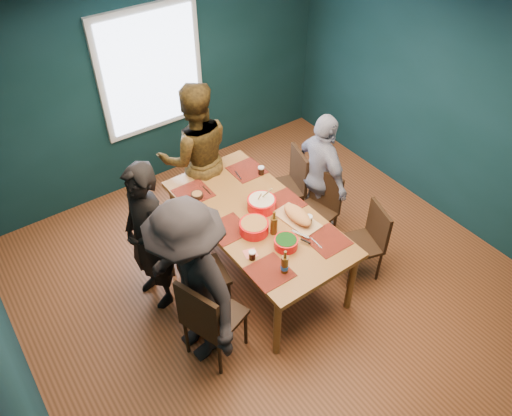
{
  "coord_description": "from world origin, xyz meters",
  "views": [
    {
      "loc": [
        -2.22,
        -2.84,
        4.29
      ],
      "look_at": [
        -0.04,
        0.22,
        0.97
      ],
      "focal_mm": 35.0,
      "sensor_mm": 36.0,
      "label": 1
    }
  ],
  "objects_px": {
    "chair_right_near": "(368,237)",
    "bowl_salad": "(254,227)",
    "chair_left_mid": "(195,272)",
    "chair_right_far": "(290,182)",
    "person_near_left": "(191,286)",
    "dining_table": "(257,221)",
    "bowl_herbs": "(286,243)",
    "bowl_dumpling": "(262,203)",
    "chair_left_far": "(169,230)",
    "person_right": "(321,175)",
    "chair_right_mid": "(320,204)",
    "person_far_left": "(148,239)",
    "cutting_board": "(297,216)",
    "chair_left_near": "(207,317)",
    "person_back": "(196,157)"
  },
  "relations": [
    {
      "from": "person_right",
      "to": "dining_table",
      "type": "bearing_deg",
      "value": 106.28
    },
    {
      "from": "chair_right_near",
      "to": "chair_left_mid",
      "type": "bearing_deg",
      "value": 177.92
    },
    {
      "from": "chair_left_near",
      "to": "chair_right_mid",
      "type": "height_order",
      "value": "chair_left_near"
    },
    {
      "from": "bowl_dumpling",
      "to": "person_right",
      "type": "bearing_deg",
      "value": 5.89
    },
    {
      "from": "person_near_left",
      "to": "chair_left_far",
      "type": "bearing_deg",
      "value": 158.71
    },
    {
      "from": "chair_left_near",
      "to": "person_right",
      "type": "height_order",
      "value": "person_right"
    },
    {
      "from": "chair_right_mid",
      "to": "person_right",
      "type": "xyz_separation_m",
      "value": [
        0.15,
        0.18,
        0.23
      ]
    },
    {
      "from": "chair_right_far",
      "to": "cutting_board",
      "type": "relative_size",
      "value": 1.57
    },
    {
      "from": "bowl_salad",
      "to": "person_far_left",
      "type": "bearing_deg",
      "value": 152.2
    },
    {
      "from": "chair_left_mid",
      "to": "chair_left_near",
      "type": "height_order",
      "value": "chair_left_near"
    },
    {
      "from": "chair_left_mid",
      "to": "person_near_left",
      "type": "bearing_deg",
      "value": -111.39
    },
    {
      "from": "bowl_dumpling",
      "to": "bowl_salad",
      "type": "bearing_deg",
      "value": -137.77
    },
    {
      "from": "bowl_herbs",
      "to": "person_right",
      "type": "bearing_deg",
      "value": 33.0
    },
    {
      "from": "dining_table",
      "to": "bowl_dumpling",
      "type": "distance_m",
      "value": 0.19
    },
    {
      "from": "chair_right_mid",
      "to": "chair_right_far",
      "type": "bearing_deg",
      "value": 82.51
    },
    {
      "from": "chair_left_mid",
      "to": "chair_right_far",
      "type": "distance_m",
      "value": 1.75
    },
    {
      "from": "chair_left_far",
      "to": "chair_right_far",
      "type": "distance_m",
      "value": 1.57
    },
    {
      "from": "dining_table",
      "to": "chair_left_mid",
      "type": "height_order",
      "value": "chair_left_mid"
    },
    {
      "from": "chair_right_mid",
      "to": "person_far_left",
      "type": "xyz_separation_m",
      "value": [
        -1.95,
        0.32,
        0.31
      ]
    },
    {
      "from": "chair_left_mid",
      "to": "bowl_herbs",
      "type": "xyz_separation_m",
      "value": [
        0.78,
        -0.44,
        0.31
      ]
    },
    {
      "from": "person_near_left",
      "to": "bowl_dumpling",
      "type": "relative_size",
      "value": 6.04
    },
    {
      "from": "chair_left_far",
      "to": "chair_left_near",
      "type": "distance_m",
      "value": 1.3
    },
    {
      "from": "chair_right_far",
      "to": "bowl_dumpling",
      "type": "height_order",
      "value": "bowl_dumpling"
    },
    {
      "from": "dining_table",
      "to": "chair_right_near",
      "type": "height_order",
      "value": "chair_right_near"
    },
    {
      "from": "chair_right_mid",
      "to": "person_near_left",
      "type": "xyz_separation_m",
      "value": [
        -1.93,
        -0.47,
        0.37
      ]
    },
    {
      "from": "chair_left_mid",
      "to": "person_near_left",
      "type": "relative_size",
      "value": 0.53
    },
    {
      "from": "chair_right_near",
      "to": "bowl_salad",
      "type": "xyz_separation_m",
      "value": [
        -1.13,
        0.53,
        0.36
      ]
    },
    {
      "from": "person_far_left",
      "to": "person_back",
      "type": "height_order",
      "value": "person_back"
    },
    {
      "from": "chair_right_far",
      "to": "chair_right_near",
      "type": "bearing_deg",
      "value": -68.86
    },
    {
      "from": "person_far_left",
      "to": "person_right",
      "type": "distance_m",
      "value": 2.11
    },
    {
      "from": "chair_right_mid",
      "to": "person_near_left",
      "type": "distance_m",
      "value": 2.02
    },
    {
      "from": "chair_right_mid",
      "to": "bowl_herbs",
      "type": "xyz_separation_m",
      "value": [
        -0.9,
        -0.51,
        0.32
      ]
    },
    {
      "from": "chair_right_mid",
      "to": "chair_right_near",
      "type": "height_order",
      "value": "chair_right_mid"
    },
    {
      "from": "bowl_dumpling",
      "to": "chair_right_far",
      "type": "bearing_deg",
      "value": 29.75
    },
    {
      "from": "chair_left_far",
      "to": "person_right",
      "type": "bearing_deg",
      "value": -12.49
    },
    {
      "from": "dining_table",
      "to": "person_right",
      "type": "height_order",
      "value": "person_right"
    },
    {
      "from": "chair_left_far",
      "to": "bowl_herbs",
      "type": "bearing_deg",
      "value": -56.52
    },
    {
      "from": "chair_right_near",
      "to": "bowl_dumpling",
      "type": "xyz_separation_m",
      "value": [
        -0.86,
        0.78,
        0.36
      ]
    },
    {
      "from": "chair_right_mid",
      "to": "bowl_dumpling",
      "type": "distance_m",
      "value": 0.84
    },
    {
      "from": "dining_table",
      "to": "bowl_herbs",
      "type": "xyz_separation_m",
      "value": [
        -0.03,
        -0.53,
        0.13
      ]
    },
    {
      "from": "person_right",
      "to": "cutting_board",
      "type": "bearing_deg",
      "value": 129.58
    },
    {
      "from": "person_far_left",
      "to": "bowl_salad",
      "type": "distance_m",
      "value": 1.04
    },
    {
      "from": "chair_right_far",
      "to": "cutting_board",
      "type": "distance_m",
      "value": 1.01
    },
    {
      "from": "bowl_dumpling",
      "to": "chair_right_mid",
      "type": "bearing_deg",
      "value": -6.23
    },
    {
      "from": "bowl_salad",
      "to": "bowl_herbs",
      "type": "bearing_deg",
      "value": -69.28
    },
    {
      "from": "chair_right_near",
      "to": "bowl_dumpling",
      "type": "bearing_deg",
      "value": 155.01
    },
    {
      "from": "chair_left_far",
      "to": "person_near_left",
      "type": "xyz_separation_m",
      "value": [
        -0.33,
        -1.11,
        0.39
      ]
    },
    {
      "from": "bowl_dumpling",
      "to": "chair_left_mid",
      "type": "bearing_deg",
      "value": -170.54
    },
    {
      "from": "chair_right_near",
      "to": "chair_right_mid",
      "type": "bearing_deg",
      "value": 114.78
    },
    {
      "from": "dining_table",
      "to": "bowl_dumpling",
      "type": "height_order",
      "value": "bowl_dumpling"
    }
  ]
}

